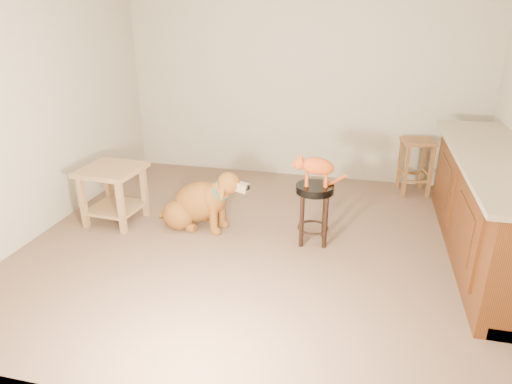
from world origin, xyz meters
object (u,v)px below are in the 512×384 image
(padded_stool, at_px, (314,202))
(side_table, at_px, (113,186))
(golden_retriever, at_px, (199,203))
(tabby_kitten, at_px, (315,167))
(wood_stool, at_px, (415,166))

(padded_stool, distance_m, side_table, 2.06)
(golden_retriever, distance_m, tabby_kitten, 1.26)
(wood_stool, height_order, golden_retriever, wood_stool)
(padded_stool, xyz_separation_m, wood_stool, (1.03, 1.52, -0.07))
(padded_stool, xyz_separation_m, side_table, (-2.06, -0.03, -0.02))
(tabby_kitten, bearing_deg, padded_stool, -5.72)
(side_table, bearing_deg, tabby_kitten, 0.94)
(padded_stool, height_order, wood_stool, wood_stool)
(wood_stool, height_order, side_table, wood_stool)
(wood_stool, bearing_deg, padded_stool, -124.01)
(padded_stool, relative_size, side_table, 0.95)
(wood_stool, bearing_deg, tabby_kitten, -124.32)
(wood_stool, distance_m, side_table, 3.45)
(wood_stool, bearing_deg, side_table, -153.27)
(golden_retriever, bearing_deg, wood_stool, 43.80)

